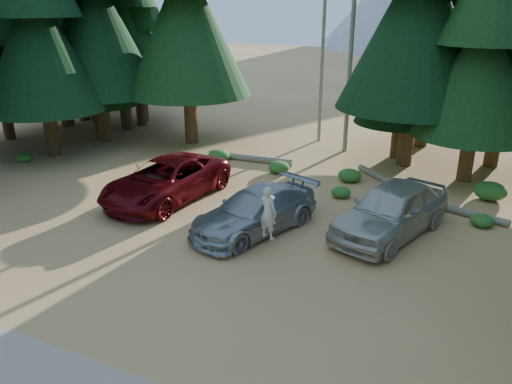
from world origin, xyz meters
TOP-DOWN VIEW (x-y plane):
  - ground at (0.00, 0.00)m, footprint 160.00×160.00m
  - forest_belt_north at (0.00, 15.00)m, footprint 36.00×7.00m
  - snag_front at (0.80, 14.50)m, footprint 0.24×0.24m
  - snag_back at (-1.20, 16.00)m, footprint 0.20×0.20m
  - red_pickup at (-3.84, 4.28)m, footprint 3.29×6.31m
  - silver_minivan_center at (0.75, 3.08)m, footprint 3.72×5.59m
  - silver_minivan_right at (5.15, 4.84)m, footprint 3.74×5.85m
  - frisbee_player at (1.86, 1.71)m, footprint 0.72×0.56m
  - log_left at (-3.05, 10.50)m, footprint 4.58×0.65m
  - log_mid at (3.73, 10.34)m, footprint 2.80×2.55m
  - log_right at (6.89, 7.86)m, footprint 4.32×1.48m
  - shrub_far_left at (-4.52, 9.83)m, footprint 1.11×1.11m
  - shrub_left at (-4.77, 8.28)m, footprint 1.01×1.01m
  - shrub_center_left at (-0.99, 9.44)m, footprint 1.01×1.01m
  - shrub_center_right at (2.60, 7.59)m, footprint 0.81×0.81m
  - shrub_right at (2.39, 9.68)m, footprint 1.04×1.04m
  - shrub_far_right at (8.24, 10.00)m, footprint 1.32×1.32m
  - shrub_edge_west at (-13.48, 5.50)m, footprint 0.82×0.82m
  - shrub_edge_east at (8.06, 6.97)m, footprint 0.82×0.82m

SIDE VIEW (x-z plane):
  - ground at x=0.00m, z-range 0.00..0.00m
  - forest_belt_north at x=0.00m, z-range -11.00..11.00m
  - log_right at x=6.89m, z-range 0.00..0.28m
  - log_mid at x=3.73m, z-range 0.00..0.29m
  - log_left at x=-3.05m, z-range 0.00..0.33m
  - shrub_center_right at x=2.60m, z-range 0.00..0.45m
  - shrub_edge_west at x=-13.48m, z-range 0.00..0.45m
  - shrub_edge_east at x=8.06m, z-range 0.00..0.45m
  - shrub_center_left at x=-0.99m, z-range 0.00..0.55m
  - shrub_left at x=-4.77m, z-range 0.00..0.56m
  - shrub_right at x=2.39m, z-range 0.00..0.57m
  - shrub_far_left at x=-4.52m, z-range 0.00..0.61m
  - shrub_far_right at x=8.24m, z-range 0.00..0.73m
  - silver_minivan_center at x=0.75m, z-range 0.00..1.50m
  - red_pickup at x=-3.84m, z-range 0.00..1.70m
  - silver_minivan_right at x=5.15m, z-range 0.00..1.85m
  - frisbee_player at x=1.86m, z-range 0.57..2.32m
  - snag_back at x=-1.20m, z-range 0.00..10.00m
  - snag_front at x=0.80m, z-range 0.00..12.00m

